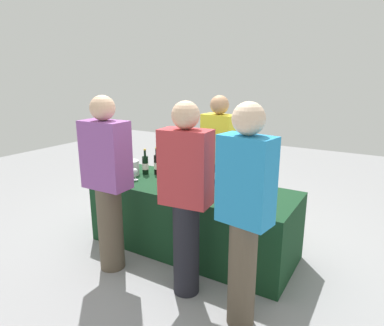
{
  "coord_description": "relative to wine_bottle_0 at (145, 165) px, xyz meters",
  "views": [
    {
      "loc": [
        1.73,
        -2.89,
        1.86
      ],
      "look_at": [
        0.0,
        0.0,
        0.97
      ],
      "focal_mm": 31.42,
      "sensor_mm": 36.0,
      "label": 1
    }
  ],
  "objects": [
    {
      "name": "ground_plane",
      "position": [
        0.7,
        -0.09,
        -0.83
      ],
      "size": [
        12.0,
        12.0,
        0.0
      ],
      "primitive_type": "plane",
      "color": "gray"
    },
    {
      "name": "tasting_table",
      "position": [
        0.7,
        -0.09,
        -0.47
      ],
      "size": [
        2.19,
        0.84,
        0.72
      ],
      "primitive_type": "cube",
      "color": "#14381E",
      "rests_on": "ground_plane"
    },
    {
      "name": "wine_bottle_0",
      "position": [
        0.0,
        0.0,
        0.0
      ],
      "size": [
        0.07,
        0.07,
        0.3
      ],
      "color": "black",
      "rests_on": "tasting_table"
    },
    {
      "name": "wine_bottle_1",
      "position": [
        0.12,
        0.06,
        0.01
      ],
      "size": [
        0.07,
        0.07,
        0.32
      ],
      "color": "black",
      "rests_on": "tasting_table"
    },
    {
      "name": "wine_bottle_2",
      "position": [
        0.25,
        0.07,
        0.0
      ],
      "size": [
        0.08,
        0.08,
        0.31
      ],
      "color": "black",
      "rests_on": "tasting_table"
    },
    {
      "name": "wine_bottle_3",
      "position": [
        0.46,
        0.02,
        0.0
      ],
      "size": [
        0.07,
        0.07,
        0.32
      ],
      "color": "black",
      "rests_on": "tasting_table"
    },
    {
      "name": "wine_bottle_4",
      "position": [
        0.7,
        0.0,
        0.0
      ],
      "size": [
        0.08,
        0.08,
        0.32
      ],
      "color": "black",
      "rests_on": "tasting_table"
    },
    {
      "name": "wine_bottle_5",
      "position": [
        0.84,
        0.09,
        -0.0
      ],
      "size": [
        0.08,
        0.08,
        0.31
      ],
      "color": "black",
      "rests_on": "tasting_table"
    },
    {
      "name": "wine_bottle_6",
      "position": [
        1.02,
        0.12,
        -0.0
      ],
      "size": [
        0.07,
        0.07,
        0.3
      ],
      "color": "black",
      "rests_on": "tasting_table"
    },
    {
      "name": "wine_bottle_7",
      "position": [
        1.11,
        0.11,
        -0.0
      ],
      "size": [
        0.08,
        0.08,
        0.3
      ],
      "color": "black",
      "rests_on": "tasting_table"
    },
    {
      "name": "wine_glass_0",
      "position": [
        -0.09,
        -0.17,
        -0.01
      ],
      "size": [
        0.06,
        0.06,
        0.14
      ],
      "color": "silver",
      "rests_on": "tasting_table"
    },
    {
      "name": "wine_glass_1",
      "position": [
        0.04,
        -0.24,
        -0.02
      ],
      "size": [
        0.07,
        0.07,
        0.13
      ],
      "color": "silver",
      "rests_on": "tasting_table"
    },
    {
      "name": "wine_glass_2",
      "position": [
        0.55,
        -0.16,
        -0.02
      ],
      "size": [
        0.07,
        0.07,
        0.13
      ],
      "color": "silver",
      "rests_on": "tasting_table"
    },
    {
      "name": "wine_glass_3",
      "position": [
        1.08,
        -0.25,
        -0.03
      ],
      "size": [
        0.06,
        0.06,
        0.12
      ],
      "color": "silver",
      "rests_on": "tasting_table"
    },
    {
      "name": "ice_bucket",
      "position": [
        -0.14,
        -0.12,
        -0.03
      ],
      "size": [
        0.22,
        0.22,
        0.17
      ],
      "primitive_type": "cylinder",
      "color": "silver",
      "rests_on": "tasting_table"
    },
    {
      "name": "server_pouring",
      "position": [
        0.7,
        0.52,
        0.05
      ],
      "size": [
        0.41,
        0.26,
        1.64
      ],
      "rotation": [
        0.0,
        0.0,
        3.03
      ],
      "color": "brown",
      "rests_on": "ground_plane"
    },
    {
      "name": "guest_0",
      "position": [
        0.21,
        -0.82,
        0.07
      ],
      "size": [
        0.44,
        0.25,
        1.69
      ],
      "rotation": [
        0.0,
        0.0,
        0.02
      ],
      "color": "brown",
      "rests_on": "ground_plane"
    },
    {
      "name": "guest_1",
      "position": [
        1.05,
        -0.78,
        0.07
      ],
      "size": [
        0.43,
        0.27,
        1.67
      ],
      "rotation": [
        0.0,
        0.0,
        0.11
      ],
      "color": "black",
      "rests_on": "ground_plane"
    },
    {
      "name": "guest_2",
      "position": [
        1.61,
        -0.89,
        0.1
      ],
      "size": [
        0.41,
        0.27,
        1.69
      ],
      "rotation": [
        0.0,
        0.0,
        -0.16
      ],
      "color": "brown",
      "rests_on": "ground_plane"
    }
  ]
}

